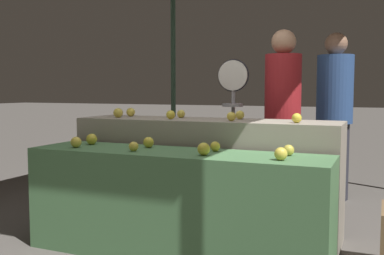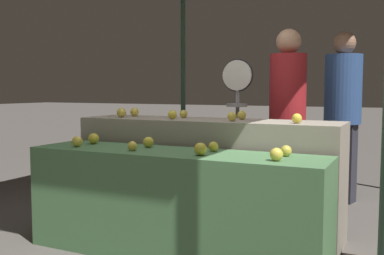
{
  "view_description": "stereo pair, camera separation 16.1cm",
  "coord_description": "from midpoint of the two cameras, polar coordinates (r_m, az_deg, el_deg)",
  "views": [
    {
      "loc": [
        1.38,
        -2.89,
        1.22
      ],
      "look_at": [
        0.01,
        0.3,
        0.92
      ],
      "focal_mm": 42.0,
      "sensor_mm": 36.0,
      "label": 1
    },
    {
      "loc": [
        1.53,
        -2.83,
        1.22
      ],
      "look_at": [
        0.01,
        0.3,
        0.92
      ],
      "focal_mm": 42.0,
      "sensor_mm": 36.0,
      "label": 2
    }
  ],
  "objects": [
    {
      "name": "ground_plane",
      "position": [
        3.43,
        -0.99,
        -15.93
      ],
      "size": [
        60.0,
        60.0,
        0.0
      ],
      "primitive_type": "plane",
      "color": "#59544F"
    },
    {
      "name": "person_vendor_at_scale",
      "position": [
        4.41,
        13.07,
        2.44
      ],
      "size": [
        0.47,
        0.47,
        1.79
      ],
      "rotation": [
        0.0,
        0.0,
        3.65
      ],
      "color": "#2D2D38",
      "rests_on": "ground_plane"
    },
    {
      "name": "person_customer_left",
      "position": [
        5.12,
        19.45,
        2.76
      ],
      "size": [
        0.47,
        0.47,
        1.83
      ],
      "rotation": [
        0.0,
        0.0,
        2.9
      ],
      "color": "#2D2D38",
      "rests_on": "ground_plane"
    },
    {
      "name": "apple_back_2",
      "position": [
        3.56,
        6.39,
        1.39
      ],
      "size": [
        0.07,
        0.07,
        0.07
      ],
      "primitive_type": "sphere",
      "color": "yellow",
      "rests_on": "display_counter_back"
    },
    {
      "name": "apple_front_3",
      "position": [
        2.86,
        12.27,
        -3.36
      ],
      "size": [
        0.08,
        0.08,
        0.08
      ],
      "primitive_type": "sphere",
      "color": "yellow",
      "rests_on": "display_counter_front"
    },
    {
      "name": "apple_back_1",
      "position": [
        3.78,
        -1.29,
        1.63
      ],
      "size": [
        0.08,
        0.08,
        0.08
      ],
      "primitive_type": "sphere",
      "color": "gold",
      "rests_on": "display_counter_back"
    },
    {
      "name": "apple_front_0",
      "position": [
        3.57,
        -13.13,
        -1.76
      ],
      "size": [
        0.08,
        0.08,
        0.08
      ],
      "primitive_type": "sphere",
      "color": "yellow",
      "rests_on": "display_counter_front"
    },
    {
      "name": "apple_back_4",
      "position": [
        4.22,
        -6.23,
        1.96
      ],
      "size": [
        0.08,
        0.08,
        0.08
      ],
      "primitive_type": "sphere",
      "color": "yellow",
      "rests_on": "display_counter_back"
    },
    {
      "name": "apple_back_3",
      "position": [
        3.42,
        14.51,
        1.12
      ],
      "size": [
        0.07,
        0.07,
        0.07
      ],
      "primitive_type": "sphere",
      "color": "gold",
      "rests_on": "display_counter_back"
    },
    {
      "name": "apple_front_7",
      "position": [
        3.07,
        13.34,
        -2.9
      ],
      "size": [
        0.08,
        0.08,
        0.08
      ],
      "primitive_type": "sphere",
      "color": "gold",
      "rests_on": "display_counter_front"
    },
    {
      "name": "produce_scale",
      "position": [
        4.34,
        6.82,
        3.36
      ],
      "size": [
        0.31,
        0.2,
        1.51
      ],
      "color": "#99999E",
      "rests_on": "ground_plane"
    },
    {
      "name": "apple_front_6",
      "position": [
        3.23,
        4.17,
        -2.44
      ],
      "size": [
        0.07,
        0.07,
        0.07
      ],
      "primitive_type": "sphere",
      "color": "gold",
      "rests_on": "display_counter_front"
    },
    {
      "name": "display_counter_front",
      "position": [
        3.31,
        -1.0,
        -9.67
      ],
      "size": [
        2.22,
        0.55,
        0.77
      ],
      "primitive_type": "cube",
      "color": "#4C7A4C",
      "rests_on": "ground_plane"
    },
    {
      "name": "apple_back_0",
      "position": [
        4.05,
        -7.83,
        1.87
      ],
      "size": [
        0.09,
        0.09,
        0.09
      ],
      "primitive_type": "sphere",
      "color": "gold",
      "rests_on": "display_counter_back"
    },
    {
      "name": "apple_front_5",
      "position": [
        3.46,
        -4.23,
        -1.87
      ],
      "size": [
        0.08,
        0.08,
        0.08
      ],
      "primitive_type": "sphere",
      "color": "gold",
      "rests_on": "display_counter_front"
    },
    {
      "name": "apple_back_5",
      "position": [
        3.96,
        0.09,
        1.74
      ],
      "size": [
        0.07,
        0.07,
        0.07
      ],
      "primitive_type": "sphere",
      "color": "gold",
      "rests_on": "display_counter_back"
    },
    {
      "name": "apple_front_2",
      "position": [
        3.03,
        2.61,
        -2.76
      ],
      "size": [
        0.09,
        0.09,
        0.09
      ],
      "primitive_type": "sphere",
      "color": "gold",
      "rests_on": "display_counter_front"
    },
    {
      "name": "apple_front_4",
      "position": [
        3.74,
        -11.2,
        -1.4
      ],
      "size": [
        0.09,
        0.09,
        0.09
      ],
      "primitive_type": "sphere",
      "color": "gold",
      "rests_on": "display_counter_front"
    },
    {
      "name": "apple_front_1",
      "position": [
        3.27,
        -6.19,
        -2.37
      ],
      "size": [
        0.07,
        0.07,
        0.07
      ],
      "primitive_type": "sphere",
      "color": "yellow",
      "rests_on": "display_counter_front"
    },
    {
      "name": "apple_back_6",
      "position": [
        3.77,
        7.54,
        1.57
      ],
      "size": [
        0.07,
        0.07,
        0.07
      ],
      "primitive_type": "sphere",
      "color": "gold",
      "rests_on": "display_counter_back"
    },
    {
      "name": "display_counter_back",
      "position": [
        3.82,
        3.09,
        -6.22
      ],
      "size": [
        2.22,
        0.55,
        0.97
      ],
      "primitive_type": "cube",
      "color": "gray",
      "rests_on": "ground_plane"
    }
  ]
}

